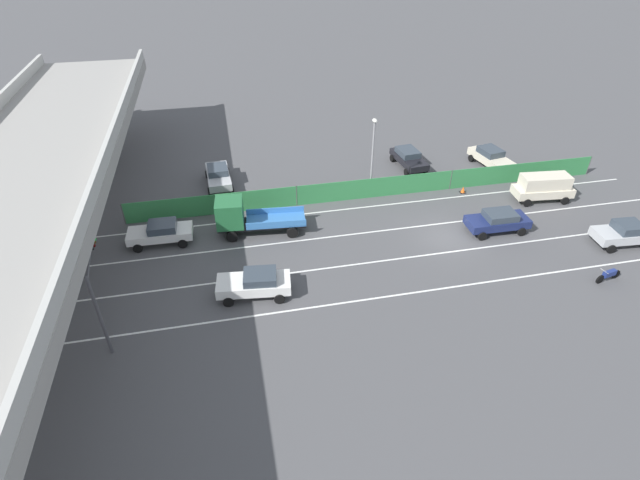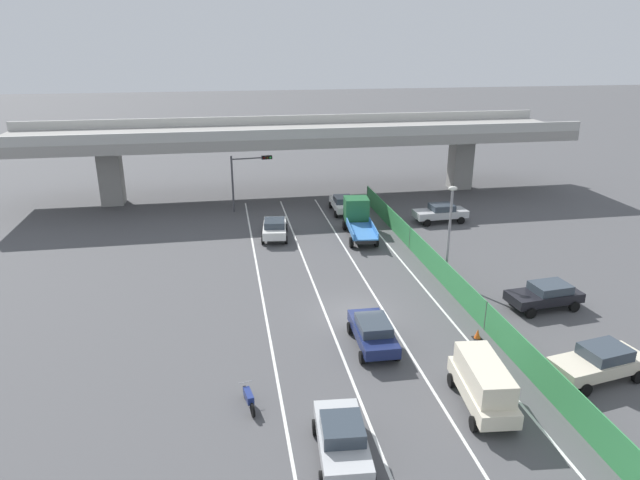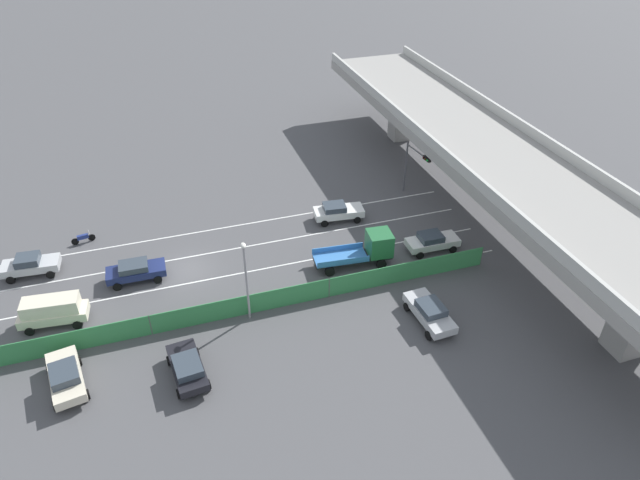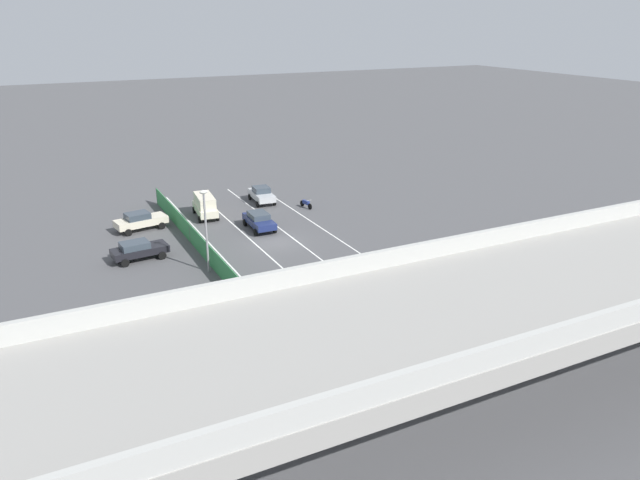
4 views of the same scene
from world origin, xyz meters
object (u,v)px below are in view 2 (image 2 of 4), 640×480
Objects in this scene: car_van_cream at (483,382)px; traffic_light at (247,171)px; car_sedan_navy at (373,331)px; flatbed_truck_blue at (358,217)px; car_sedan_silver at (342,438)px; parked_sedan_cream at (600,361)px; traffic_cone at (478,334)px; motorcycle at (249,398)px; car_hatchback_white at (343,203)px; car_sedan_white at (275,227)px; parked_wagon_silver at (441,212)px; parked_sedan_dark at (545,294)px; street_lamp at (450,224)px.

car_van_cream is 0.91× the size of traffic_light.
car_sedan_navy is 18.15m from flatbed_truck_blue.
flatbed_truck_blue reaches higher than car_sedan_silver.
car_sedan_silver is at bearing -113.03° from car_sedan_navy.
parked_sedan_cream is 8.74× the size of traffic_cone.
flatbed_truck_blue is at bearing 65.09° from motorcycle.
traffic_light is at bearing 165.35° from car_hatchback_white.
car_sedan_navy is at bearing 31.24° from motorcycle.
car_hatchback_white is at bearing 102.43° from parked_sedan_cream.
parked_wagon_silver is (14.66, 1.63, -0.01)m from car_sedan_white.
traffic_cone is (2.25, -17.99, -1.13)m from flatbed_truck_blue.
traffic_light reaches higher than parked_wagon_silver.
parked_sedan_cream is (9.71, -4.67, 0.03)m from car_sedan_navy.
traffic_light reaches higher than car_van_cream.
flatbed_truck_blue is (0.01, -5.75, 0.51)m from car_hatchback_white.
car_sedan_navy is 10.78m from parked_sedan_cream.
car_van_cream is 1.08× the size of car_sedan_silver.
traffic_cone is at bearing 17.23° from motorcycle.
car_sedan_silver reaches higher than parked_sedan_cream.
motorcycle is at bearing -148.76° from car_sedan_navy.
car_hatchback_white is 8.88m from parked_wagon_silver.
traffic_cone is at bearing -153.66° from parked_sedan_dark.
street_lamp reaches higher than motorcycle.
street_lamp is (7.00, 7.39, 3.07)m from car_sedan_navy.
car_sedan_silver is 2.25× the size of motorcycle.
parked_sedan_cream reaches higher than motorcycle.
car_hatchback_white is 5.78m from flatbed_truck_blue.
traffic_light is at bearing 92.92° from car_sedan_silver.
parked_sedan_cream is at bearing -74.56° from flatbed_truck_blue.
car_hatchback_white is 28.91m from parked_sedan_cream.
car_sedan_navy is (-3.49, -23.56, 0.01)m from car_hatchback_white.
flatbed_truck_blue is (6.81, 25.58, 0.48)m from car_sedan_silver.
car_van_cream reaches higher than parked_sedan_dark.
flatbed_truck_blue reaches higher than parked_sedan_dark.
car_sedan_navy reaches higher than motorcycle.
car_sedan_white is 8.71m from traffic_light.
street_lamp is (13.63, 11.41, 3.50)m from motorcycle.
car_sedan_navy is 0.96× the size of parked_wagon_silver.
car_hatchback_white is 29.38m from motorcycle.
traffic_light is (-8.52, 7.98, 2.34)m from flatbed_truck_blue.
car_van_cream is (-0.15, -29.27, 0.35)m from car_hatchback_white.
car_sedan_silver is (-6.65, -2.06, -0.32)m from car_van_cream.
flatbed_truck_blue is at bearing 105.44° from parked_sedan_cream.
car_sedan_navy is 22.41m from parked_wagon_silver.
street_lamp reaches higher than car_van_cream.
flatbed_truck_blue is (6.86, 0.09, 0.49)m from car_sedan_white.
flatbed_truck_blue is at bearing 89.61° from car_van_cream.
car_hatchback_white is 1.01× the size of car_sedan_silver.
parked_sedan_dark is 6.16m from traffic_cone.
car_sedan_navy is at bearing 66.97° from car_sedan_silver.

